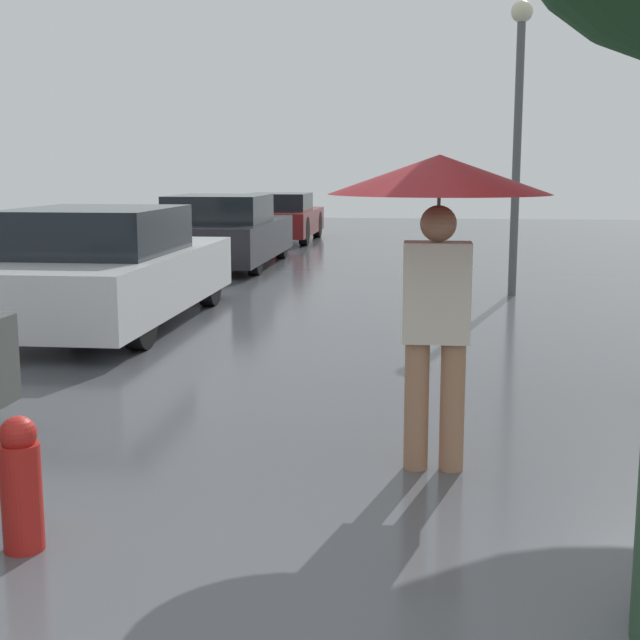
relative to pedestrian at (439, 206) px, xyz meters
The scene contains 6 objects.
pedestrian is the anchor object (origin of this frame).
parked_car_second 5.93m from the pedestrian, 128.79° to the left, with size 1.89×4.56×1.32m.
parked_car_third 11.37m from the pedestrian, 109.16° to the left, with size 1.89×4.43×1.28m.
parked_car_farthest 16.75m from the pedestrian, 102.43° to the left, with size 1.71×3.96×1.15m.
street_lamp 7.61m from the pedestrian, 81.33° to the left, with size 0.29×0.29×3.94m.
fire_hydrant 2.63m from the pedestrian, 144.32° to the right, with size 0.19×0.19×0.64m.
Camera 1 is at (0.35, -1.67, 1.75)m, focal length 50.00 mm.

